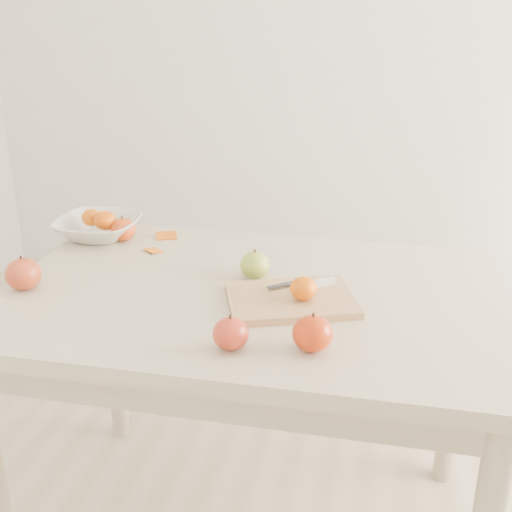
# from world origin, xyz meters

# --- Properties ---
(table) EXTENTS (1.20, 0.80, 0.75)m
(table) POSITION_xyz_m (0.00, 0.00, 0.65)
(table) COLOR beige
(table) RESTS_ON ground
(cutting_board) EXTENTS (0.34, 0.30, 0.02)m
(cutting_board) POSITION_xyz_m (0.10, -0.05, 0.76)
(cutting_board) COLOR tan
(cutting_board) RESTS_ON table
(board_tangerine) EXTENTS (0.06, 0.06, 0.05)m
(board_tangerine) POSITION_xyz_m (0.13, -0.06, 0.80)
(board_tangerine) COLOR #D25107
(board_tangerine) RESTS_ON cutting_board
(fruit_bowl) EXTENTS (0.24, 0.24, 0.06)m
(fruit_bowl) POSITION_xyz_m (-0.52, 0.27, 0.78)
(fruit_bowl) COLOR silver
(fruit_bowl) RESTS_ON table
(bowl_tangerine_near) EXTENTS (0.06, 0.06, 0.05)m
(bowl_tangerine_near) POSITION_xyz_m (-0.55, 0.28, 0.81)
(bowl_tangerine_near) COLOR #DC6007
(bowl_tangerine_near) RESTS_ON fruit_bowl
(bowl_tangerine_far) EXTENTS (0.06, 0.06, 0.06)m
(bowl_tangerine_far) POSITION_xyz_m (-0.49, 0.26, 0.81)
(bowl_tangerine_far) COLOR #C93F07
(bowl_tangerine_far) RESTS_ON fruit_bowl
(orange_peel_a) EXTENTS (0.07, 0.07, 0.01)m
(orange_peel_a) POSITION_xyz_m (-0.33, 0.31, 0.75)
(orange_peel_a) COLOR #CE590E
(orange_peel_a) RESTS_ON table
(orange_peel_b) EXTENTS (0.06, 0.05, 0.01)m
(orange_peel_b) POSITION_xyz_m (-0.32, 0.19, 0.75)
(orange_peel_b) COLOR orange
(orange_peel_b) RESTS_ON table
(paring_knife) EXTENTS (0.16, 0.09, 0.01)m
(paring_knife) POSITION_xyz_m (0.15, 0.02, 0.78)
(paring_knife) COLOR silver
(paring_knife) RESTS_ON cutting_board
(apple_green) EXTENTS (0.08, 0.08, 0.07)m
(apple_green) POSITION_xyz_m (-0.01, 0.08, 0.78)
(apple_green) COLOR olive
(apple_green) RESTS_ON table
(apple_red_d) EXTENTS (0.09, 0.09, 0.08)m
(apple_red_d) POSITION_xyz_m (-0.54, -0.10, 0.79)
(apple_red_d) COLOR maroon
(apple_red_d) RESTS_ON table
(apple_red_c) EXTENTS (0.07, 0.07, 0.07)m
(apple_red_c) POSITION_xyz_m (0.02, -0.28, 0.78)
(apple_red_c) COLOR maroon
(apple_red_c) RESTS_ON table
(apple_red_e) EXTENTS (0.08, 0.08, 0.07)m
(apple_red_e) POSITION_xyz_m (0.18, -0.25, 0.79)
(apple_red_e) COLOR #8E0A04
(apple_red_e) RESTS_ON table
(apple_red_a) EXTENTS (0.07, 0.07, 0.07)m
(apple_red_a) POSITION_xyz_m (-0.44, 0.26, 0.78)
(apple_red_a) COLOR #96090A
(apple_red_a) RESTS_ON table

